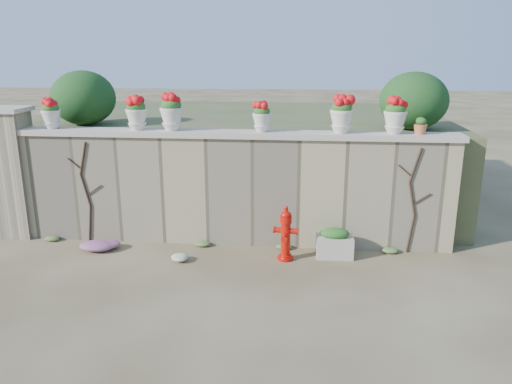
# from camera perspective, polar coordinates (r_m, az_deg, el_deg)

# --- Properties ---
(ground) EXTENTS (80.00, 80.00, 0.00)m
(ground) POSITION_cam_1_polar(r_m,az_deg,el_deg) (7.88, -4.65, -10.44)
(ground) COLOR #4B3C25
(ground) RESTS_ON ground
(stone_wall) EXTENTS (8.00, 0.40, 2.00)m
(stone_wall) POSITION_cam_1_polar(r_m,az_deg,el_deg) (9.18, -2.87, 0.16)
(stone_wall) COLOR #998B66
(stone_wall) RESTS_ON ground
(wall_cap) EXTENTS (8.10, 0.52, 0.10)m
(wall_cap) POSITION_cam_1_polar(r_m,az_deg,el_deg) (8.96, -2.96, 6.64)
(wall_cap) COLOR #BCB19F
(wall_cap) RESTS_ON stone_wall
(gate_pillar) EXTENTS (0.72, 0.72, 2.48)m
(gate_pillar) POSITION_cam_1_polar(r_m,az_deg,el_deg) (10.54, -25.84, 2.06)
(gate_pillar) COLOR #998B66
(gate_pillar) RESTS_ON ground
(raised_fill) EXTENTS (9.00, 6.00, 2.00)m
(raised_fill) POSITION_cam_1_polar(r_m,az_deg,el_deg) (12.27, -0.74, 4.20)
(raised_fill) COLOR #384C23
(raised_fill) RESTS_ON ground
(back_shrub_left) EXTENTS (1.30, 1.30, 1.10)m
(back_shrub_left) POSITION_cam_1_polar(r_m,az_deg,el_deg) (10.95, -19.12, 10.13)
(back_shrub_left) COLOR #143814
(back_shrub_left) RESTS_ON raised_fill
(back_shrub_right) EXTENTS (1.30, 1.30, 1.10)m
(back_shrub_right) POSITION_cam_1_polar(r_m,az_deg,el_deg) (10.21, 17.58, 9.90)
(back_shrub_right) COLOR #143814
(back_shrub_right) RESTS_ON raised_fill
(vine_left) EXTENTS (0.60, 0.04, 1.91)m
(vine_left) POSITION_cam_1_polar(r_m,az_deg,el_deg) (9.73, -18.84, 0.15)
(vine_left) COLOR black
(vine_left) RESTS_ON ground
(vine_right) EXTENTS (0.60, 0.04, 1.91)m
(vine_right) POSITION_cam_1_polar(r_m,az_deg,el_deg) (9.09, 17.49, -0.80)
(vine_right) COLOR black
(vine_right) RESTS_ON ground
(fire_hydrant) EXTENTS (0.42, 0.29, 0.96)m
(fire_hydrant) POSITION_cam_1_polar(r_m,az_deg,el_deg) (8.54, 3.41, -4.74)
(fire_hydrant) COLOR #BB0F07
(fire_hydrant) RESTS_ON ground
(planter_box) EXTENTS (0.64, 0.39, 0.53)m
(planter_box) POSITION_cam_1_polar(r_m,az_deg,el_deg) (8.84, 8.97, -5.84)
(planter_box) COLOR #BCB19F
(planter_box) RESTS_ON ground
(green_shrub) EXTENTS (0.53, 0.47, 0.50)m
(green_shrub) POSITION_cam_1_polar(r_m,az_deg,el_deg) (9.05, 8.02, -5.23)
(green_shrub) COLOR #1E5119
(green_shrub) RESTS_ON ground
(magenta_clump) EXTENTS (0.80, 0.53, 0.21)m
(magenta_clump) POSITION_cam_1_polar(r_m,az_deg,el_deg) (9.51, -17.33, -5.68)
(magenta_clump) COLOR #C727B7
(magenta_clump) RESTS_ON ground
(white_flowers) EXTENTS (0.44, 0.35, 0.16)m
(white_flowers) POSITION_cam_1_polar(r_m,az_deg,el_deg) (8.71, -8.76, -7.34)
(white_flowers) COLOR white
(white_flowers) RESTS_ON ground
(urn_pot_0) EXTENTS (0.35, 0.35, 0.54)m
(urn_pot_0) POSITION_cam_1_polar(r_m,az_deg,el_deg) (9.94, -22.39, 8.25)
(urn_pot_0) COLOR beige
(urn_pot_0) RESTS_ON wall_cap
(urn_pot_1) EXTENTS (0.39, 0.39, 0.61)m
(urn_pot_1) POSITION_cam_1_polar(r_m,az_deg,el_deg) (9.30, -13.50, 8.75)
(urn_pot_1) COLOR beige
(urn_pot_1) RESTS_ON wall_cap
(urn_pot_2) EXTENTS (0.42, 0.42, 0.65)m
(urn_pot_2) POSITION_cam_1_polar(r_m,az_deg,el_deg) (9.12, -9.63, 8.97)
(urn_pot_2) COLOR beige
(urn_pot_2) RESTS_ON wall_cap
(urn_pot_3) EXTENTS (0.33, 0.33, 0.52)m
(urn_pot_3) POSITION_cam_1_polar(r_m,az_deg,el_deg) (8.85, 0.67, 8.56)
(urn_pot_3) COLOR beige
(urn_pot_3) RESTS_ON wall_cap
(urn_pot_4) EXTENTS (0.41, 0.41, 0.64)m
(urn_pot_4) POSITION_cam_1_polar(r_m,az_deg,el_deg) (8.84, 9.76, 8.71)
(urn_pot_4) COLOR beige
(urn_pot_4) RESTS_ON wall_cap
(urn_pot_5) EXTENTS (0.40, 0.40, 0.62)m
(urn_pot_5) POSITION_cam_1_polar(r_m,az_deg,el_deg) (8.95, 15.63, 8.38)
(urn_pot_5) COLOR beige
(urn_pot_5) RESTS_ON wall_cap
(terracotta_pot) EXTENTS (0.23, 0.23, 0.28)m
(terracotta_pot) POSITION_cam_1_polar(r_m,az_deg,el_deg) (9.06, 18.27, 7.11)
(terracotta_pot) COLOR #B66337
(terracotta_pot) RESTS_ON wall_cap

